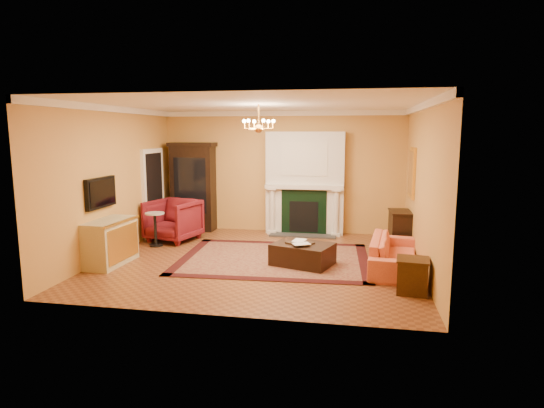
% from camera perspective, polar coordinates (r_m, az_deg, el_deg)
% --- Properties ---
extents(floor, '(6.00, 5.50, 0.02)m').
position_cam_1_polar(floor, '(8.97, -1.60, -7.16)').
color(floor, brown).
rests_on(floor, ground).
extents(ceiling, '(6.00, 5.50, 0.02)m').
position_cam_1_polar(ceiling, '(8.63, -1.69, 12.48)').
color(ceiling, white).
rests_on(ceiling, wall_back).
extents(wall_back, '(6.00, 0.02, 3.00)m').
position_cam_1_polar(wall_back, '(11.37, 1.25, 4.02)').
color(wall_back, '#BE8B44').
rests_on(wall_back, floor).
extents(wall_front, '(6.00, 0.02, 3.00)m').
position_cam_1_polar(wall_front, '(6.02, -7.10, -0.48)').
color(wall_front, '#BE8B44').
rests_on(wall_front, floor).
extents(wall_left, '(0.02, 5.50, 3.00)m').
position_cam_1_polar(wall_left, '(9.75, -19.25, 2.69)').
color(wall_left, '#BE8B44').
rests_on(wall_left, floor).
extents(wall_right, '(0.02, 5.50, 3.00)m').
position_cam_1_polar(wall_right, '(8.57, 18.46, 1.93)').
color(wall_right, '#BE8B44').
rests_on(wall_right, floor).
extents(fireplace, '(1.90, 0.70, 2.50)m').
position_cam_1_polar(fireplace, '(11.14, 4.14, 2.32)').
color(fireplace, silver).
rests_on(fireplace, wall_back).
extents(crown_molding, '(6.00, 5.50, 0.12)m').
position_cam_1_polar(crown_molding, '(9.56, -0.47, 11.72)').
color(crown_molding, white).
rests_on(crown_molding, ceiling).
extents(doorway, '(0.08, 1.05, 2.10)m').
position_cam_1_polar(doorway, '(11.28, -14.65, 1.36)').
color(doorway, white).
rests_on(doorway, wall_left).
extents(tv_panel, '(0.09, 0.95, 0.58)m').
position_cam_1_polar(tv_panel, '(9.22, -20.68, 1.34)').
color(tv_panel, black).
rests_on(tv_panel, wall_left).
extents(gilt_mirror, '(0.06, 0.76, 1.05)m').
position_cam_1_polar(gilt_mirror, '(9.93, 17.14, 3.77)').
color(gilt_mirror, gold).
rests_on(gilt_mirror, wall_right).
extents(chandelier, '(0.63, 0.55, 0.53)m').
position_cam_1_polar(chandelier, '(8.62, -1.68, 9.81)').
color(chandelier, gold).
rests_on(chandelier, ceiling).
extents(oriental_rug, '(3.82, 2.94, 0.01)m').
position_cam_1_polar(oriental_rug, '(9.06, 0.28, -6.87)').
color(oriental_rug, '#440E13').
rests_on(oriental_rug, floor).
extents(china_cabinet, '(1.07, 0.48, 2.13)m').
position_cam_1_polar(china_cabinet, '(11.72, -9.83, 1.91)').
color(china_cabinet, black).
rests_on(china_cabinet, floor).
extents(wingback_armchair, '(1.24, 1.19, 1.05)m').
position_cam_1_polar(wingback_armchair, '(10.71, -12.31, -1.76)').
color(wingback_armchair, maroon).
rests_on(wingback_armchair, floor).
extents(pedestal_table, '(0.42, 0.42, 0.75)m').
position_cam_1_polar(pedestal_table, '(10.29, -14.44, -2.78)').
color(pedestal_table, black).
rests_on(pedestal_table, floor).
extents(commode, '(0.59, 1.17, 0.86)m').
position_cam_1_polar(commode, '(9.15, -19.65, -4.53)').
color(commode, '#C6B991').
rests_on(commode, floor).
extents(coral_sofa, '(0.80, 2.06, 0.78)m').
position_cam_1_polar(coral_sofa, '(8.62, 15.02, -5.36)').
color(coral_sofa, '#DC6B45').
rests_on(coral_sofa, floor).
extents(end_table, '(0.50, 0.50, 0.52)m').
position_cam_1_polar(end_table, '(7.49, 17.18, -8.70)').
color(end_table, '#35210E').
rests_on(end_table, floor).
extents(console_table, '(0.44, 0.73, 0.79)m').
position_cam_1_polar(console_table, '(10.14, 15.73, -3.23)').
color(console_table, black).
rests_on(console_table, floor).
extents(leather_ottoman, '(1.26, 1.07, 0.40)m').
position_cam_1_polar(leather_ottoman, '(8.63, 3.87, -6.28)').
color(leather_ottoman, black).
rests_on(leather_ottoman, oriental_rug).
extents(ottoman_tray, '(0.56, 0.52, 0.03)m').
position_cam_1_polar(ottoman_tray, '(8.57, 3.53, -4.90)').
color(ottoman_tray, black).
rests_on(ottoman_tray, leather_ottoman).
extents(book_a, '(0.23, 0.07, 0.31)m').
position_cam_1_polar(book_a, '(8.61, 2.71, -3.68)').
color(book_a, gray).
rests_on(book_a, ottoman_tray).
extents(book_b, '(0.12, 0.21, 0.31)m').
position_cam_1_polar(book_b, '(8.45, 3.44, -3.94)').
color(book_b, gray).
rests_on(book_b, ottoman_tray).
extents(topiary_left, '(0.16, 0.16, 0.43)m').
position_cam_1_polar(topiary_left, '(11.15, 1.15, 3.75)').
color(topiary_left, gray).
rests_on(topiary_left, fireplace).
extents(topiary_right, '(0.17, 0.17, 0.47)m').
position_cam_1_polar(topiary_right, '(11.01, 7.72, 3.71)').
color(topiary_right, gray).
rests_on(topiary_right, fireplace).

